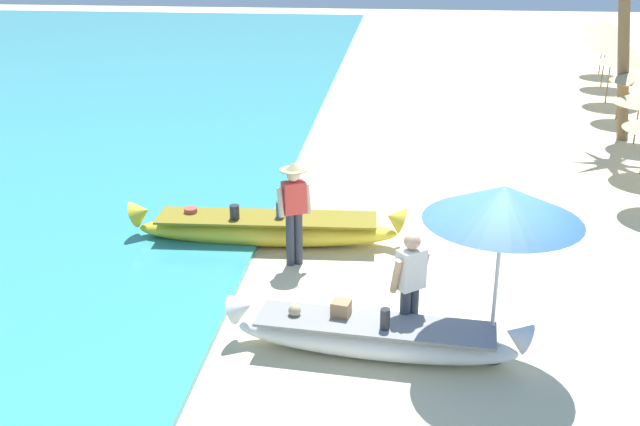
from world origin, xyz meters
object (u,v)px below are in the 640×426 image
boat_yellow_midground (267,229)px  patio_umbrella_large (504,204)px  person_vendor_hatted (294,206)px  person_tourist_customer (410,282)px  boat_white_foreground (374,337)px

boat_yellow_midground → patio_umbrella_large: bearing=-43.5°
person_vendor_hatted → person_tourist_customer: 2.96m
boat_white_foreground → boat_yellow_midground: 3.97m
boat_yellow_midground → patio_umbrella_large: patio_umbrella_large is taller
person_tourist_customer → person_vendor_hatted: bearing=129.0°
boat_white_foreground → person_vendor_hatted: 3.10m
boat_white_foreground → patio_umbrella_large: size_ratio=1.68×
boat_white_foreground → person_vendor_hatted: bearing=118.0°
boat_yellow_midground → patio_umbrella_large: 5.19m
person_vendor_hatted → person_tourist_customer: size_ratio=1.10×
person_vendor_hatted → patio_umbrella_large: size_ratio=0.74×
boat_white_foreground → boat_yellow_midground: boat_yellow_midground is taller
patio_umbrella_large → boat_yellow_midground: bearing=136.5°
person_vendor_hatted → patio_umbrella_large: (2.92, -2.57, 1.11)m
boat_white_foreground → person_vendor_hatted: person_vendor_hatted is taller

